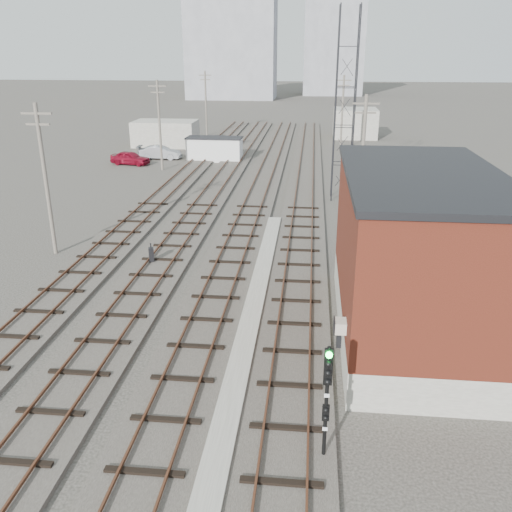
# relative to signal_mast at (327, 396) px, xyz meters

# --- Properties ---
(ground) EXTENTS (320.00, 320.00, 0.00)m
(ground) POSITION_rel_signal_mast_xyz_m (-3.70, 56.48, -2.29)
(ground) COLOR #282621
(ground) RESTS_ON ground
(track_right) EXTENTS (3.20, 90.00, 0.39)m
(track_right) POSITION_rel_signal_mast_xyz_m (-1.20, 35.48, -2.19)
(track_right) COLOR #332D28
(track_right) RESTS_ON ground
(track_mid_right) EXTENTS (3.20, 90.00, 0.39)m
(track_mid_right) POSITION_rel_signal_mast_xyz_m (-5.20, 35.48, -2.19)
(track_mid_right) COLOR #332D28
(track_mid_right) RESTS_ON ground
(track_mid_left) EXTENTS (3.20, 90.00, 0.39)m
(track_mid_left) POSITION_rel_signal_mast_xyz_m (-9.20, 35.48, -2.19)
(track_mid_left) COLOR #332D28
(track_mid_left) RESTS_ON ground
(track_left) EXTENTS (3.20, 90.00, 0.39)m
(track_left) POSITION_rel_signal_mast_xyz_m (-13.20, 35.48, -2.19)
(track_left) COLOR #332D28
(track_left) RESTS_ON ground
(platform_curb) EXTENTS (0.90, 28.00, 0.26)m
(platform_curb) POSITION_rel_signal_mast_xyz_m (-3.20, 10.48, -2.16)
(platform_curb) COLOR gray
(platform_curb) RESTS_ON ground
(brick_building) EXTENTS (6.54, 12.20, 7.22)m
(brick_building) POSITION_rel_signal_mast_xyz_m (3.80, 8.48, 1.34)
(brick_building) COLOR gray
(brick_building) RESTS_ON ground
(lattice_tower) EXTENTS (1.60, 1.60, 15.00)m
(lattice_tower) POSITION_rel_signal_mast_xyz_m (1.80, 31.48, 5.21)
(lattice_tower) COLOR black
(lattice_tower) RESTS_ON ground
(utility_pole_left_a) EXTENTS (1.80, 0.24, 9.00)m
(utility_pole_left_a) POSITION_rel_signal_mast_xyz_m (-16.20, 16.48, 2.50)
(utility_pole_left_a) COLOR #595147
(utility_pole_left_a) RESTS_ON ground
(utility_pole_left_b) EXTENTS (1.80, 0.24, 9.00)m
(utility_pole_left_b) POSITION_rel_signal_mast_xyz_m (-16.20, 41.48, 2.50)
(utility_pole_left_b) COLOR #595147
(utility_pole_left_b) RESTS_ON ground
(utility_pole_left_c) EXTENTS (1.80, 0.24, 9.00)m
(utility_pole_left_c) POSITION_rel_signal_mast_xyz_m (-16.20, 66.48, 2.50)
(utility_pole_left_c) COLOR #595147
(utility_pole_left_c) RESTS_ON ground
(utility_pole_right_a) EXTENTS (1.80, 0.24, 9.00)m
(utility_pole_right_a) POSITION_rel_signal_mast_xyz_m (2.80, 24.48, 2.50)
(utility_pole_right_a) COLOR #595147
(utility_pole_right_a) RESTS_ON ground
(utility_pole_right_b) EXTENTS (1.80, 0.24, 9.00)m
(utility_pole_right_b) POSITION_rel_signal_mast_xyz_m (2.80, 54.48, 2.50)
(utility_pole_right_b) COLOR #595147
(utility_pole_right_b) RESTS_ON ground
(apartment_left) EXTENTS (22.00, 14.00, 30.00)m
(apartment_left) POSITION_rel_signal_mast_xyz_m (-21.70, 131.48, 12.71)
(apartment_left) COLOR gray
(apartment_left) RESTS_ON ground
(apartment_right) EXTENTS (16.00, 12.00, 26.00)m
(apartment_right) POSITION_rel_signal_mast_xyz_m (4.30, 146.48, 10.71)
(apartment_right) COLOR gray
(apartment_right) RESTS_ON ground
(shed_left) EXTENTS (8.00, 5.00, 3.20)m
(shed_left) POSITION_rel_signal_mast_xyz_m (-19.70, 56.48, -0.69)
(shed_left) COLOR gray
(shed_left) RESTS_ON ground
(shed_right) EXTENTS (6.00, 6.00, 4.00)m
(shed_right) POSITION_rel_signal_mast_xyz_m (5.30, 66.48, -0.29)
(shed_right) COLOR gray
(shed_right) RESTS_ON ground
(signal_mast) EXTENTS (0.40, 0.41, 3.93)m
(signal_mast) POSITION_rel_signal_mast_xyz_m (0.00, 0.00, 0.00)
(signal_mast) COLOR gray
(signal_mast) RESTS_ON ground
(switch_stand) EXTENTS (0.37, 0.37, 1.24)m
(switch_stand) POSITION_rel_signal_mast_xyz_m (-9.75, 15.19, -1.71)
(switch_stand) COLOR black
(switch_stand) RESTS_ON ground
(site_trailer) EXTENTS (6.29, 2.83, 2.63)m
(site_trailer) POSITION_rel_signal_mast_xyz_m (-11.60, 47.06, -0.97)
(site_trailer) COLOR silver
(site_trailer) RESTS_ON ground
(car_red) EXTENTS (4.58, 2.56, 1.47)m
(car_red) POSITION_rel_signal_mast_xyz_m (-20.37, 43.81, -1.56)
(car_red) COLOR maroon
(car_red) RESTS_ON ground
(car_silver) EXTENTS (4.61, 1.62, 1.52)m
(car_silver) POSITION_rel_signal_mast_xyz_m (-17.94, 47.32, -1.53)
(car_silver) COLOR #999CA0
(car_silver) RESTS_ON ground
(car_grey) EXTENTS (5.16, 2.25, 1.48)m
(car_grey) POSITION_rel_signal_mast_xyz_m (-18.14, 47.74, -1.55)
(car_grey) COLOR gray
(car_grey) RESTS_ON ground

